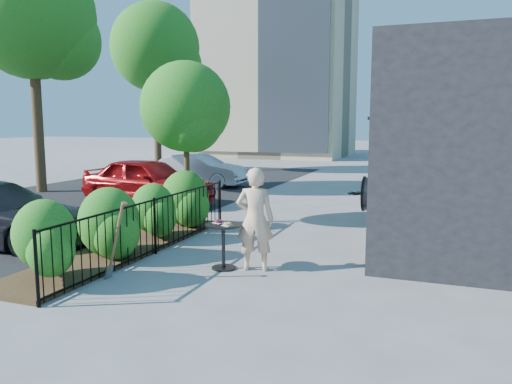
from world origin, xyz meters
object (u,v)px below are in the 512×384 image
at_px(patio_tree, 187,112).
at_px(shovel, 115,245).
at_px(street_tree_near, 32,23).
at_px(cafe_table, 223,238).
at_px(street_tree_far, 156,53).
at_px(woman, 255,219).
at_px(car_red, 148,181).
at_px(car_silver, 199,170).

relative_size(patio_tree, shovel, 2.99).
xyz_separation_m(street_tree_near, cafe_table, (10.07, -6.39, -5.37)).
bearing_deg(street_tree_far, cafe_table, -55.02).
distance_m(street_tree_near, woman, 13.30).
distance_m(patio_tree, woman, 4.62).
relative_size(patio_tree, car_red, 0.93).
height_order(street_tree_near, cafe_table, street_tree_near).
bearing_deg(street_tree_far, woman, -53.35).
bearing_deg(street_tree_near, woman, -30.55).
xyz_separation_m(woman, car_red, (-5.52, 5.32, -0.17)).
height_order(shovel, car_silver, shovel).
bearing_deg(street_tree_near, street_tree_far, 90.00).
bearing_deg(patio_tree, woman, -46.46).
distance_m(street_tree_near, shovel, 12.69).
distance_m(patio_tree, cafe_table, 4.55).
height_order(street_tree_near, street_tree_far, same).
bearing_deg(patio_tree, street_tree_near, 157.43).
bearing_deg(patio_tree, car_silver, 115.16).
xyz_separation_m(woman, shovel, (-1.93, -1.29, -0.31)).
xyz_separation_m(street_tree_near, car_silver, (4.53, 3.55, -5.28)).
height_order(cafe_table, car_silver, car_silver).
bearing_deg(cafe_table, street_tree_near, 147.59).
height_order(shovel, car_red, car_red).
bearing_deg(car_red, shovel, -146.20).
distance_m(cafe_table, car_red, 7.39).
bearing_deg(car_silver, car_red, -173.36).
xyz_separation_m(shovel, car_red, (-3.60, 6.61, 0.15)).
relative_size(patio_tree, street_tree_far, 0.48).
relative_size(street_tree_far, woman, 4.65).
bearing_deg(woman, car_silver, -71.79).
bearing_deg(car_silver, woman, -148.62).
bearing_deg(patio_tree, street_tree_far, 124.51).
height_order(patio_tree, car_red, patio_tree).
height_order(street_tree_far, car_red, street_tree_far).
relative_size(street_tree_far, car_silver, 2.14).
relative_size(street_tree_near, shovel, 6.28).
xyz_separation_m(street_tree_far, shovel, (8.68, -15.55, -5.34)).
bearing_deg(cafe_table, car_red, 132.44).
height_order(street_tree_far, cafe_table, street_tree_far).
xyz_separation_m(street_tree_near, shovel, (8.68, -7.55, -5.34)).
distance_m(woman, car_silver, 11.54).
distance_m(patio_tree, car_silver, 7.75).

